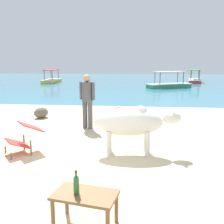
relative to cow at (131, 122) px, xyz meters
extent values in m
cube|color=#CCB78E|center=(-0.87, -0.91, -0.72)|extent=(18.00, 14.00, 0.04)
cube|color=teal|center=(-0.87, 21.09, -0.74)|extent=(60.00, 36.00, 0.03)
cylinder|color=silver|center=(0.34, 0.18, -0.43)|extent=(0.11, 0.11, 0.55)
cylinder|color=silver|center=(0.37, -0.13, -0.43)|extent=(0.11, 0.11, 0.55)
cylinder|color=silver|center=(-0.47, 0.12, -0.43)|extent=(0.11, 0.11, 0.55)
cylinder|color=silver|center=(-0.45, -0.19, -0.43)|extent=(0.11, 0.11, 0.55)
ellipsoid|color=silver|center=(-0.05, 0.00, 0.01)|extent=(1.53, 0.67, 0.60)
ellipsoid|color=silver|center=(0.87, 0.07, 0.11)|extent=(0.41, 0.27, 0.28)
cone|color=silver|center=(0.86, 0.20, 0.23)|extent=(0.11, 0.11, 0.10)
cone|color=silver|center=(0.88, -0.07, 0.23)|extent=(0.11, 0.11, 0.10)
ellipsoid|color=silver|center=(0.21, 0.02, 0.26)|extent=(0.30, 0.26, 0.20)
cube|color=brown|center=(-0.45, -2.58, -0.29)|extent=(0.83, 0.57, 0.04)
cylinder|color=brown|center=(-0.08, -2.47, -0.50)|extent=(0.05, 0.05, 0.39)
cylinder|color=brown|center=(-0.75, -2.34, -0.50)|extent=(0.05, 0.05, 0.39)
cylinder|color=brown|center=(-0.82, -2.70, -0.50)|extent=(0.05, 0.05, 0.39)
cylinder|color=#2D6B38|center=(-0.55, -2.61, -0.16)|extent=(0.07, 0.07, 0.22)
cylinder|color=#2D6B38|center=(-0.55, -2.61, -0.02)|extent=(0.03, 0.03, 0.06)
cylinder|color=black|center=(-0.55, -2.61, 0.02)|extent=(0.03, 0.03, 0.02)
cylinder|color=brown|center=(-2.43, -0.61, -0.63)|extent=(0.04, 0.04, 0.14)
cylinder|color=brown|center=(-2.76, -0.21, -0.63)|extent=(0.04, 0.04, 0.14)
cylinder|color=brown|center=(-2.11, -0.34, -0.53)|extent=(0.04, 0.04, 0.34)
cylinder|color=brown|center=(-2.45, 0.05, -0.53)|extent=(0.04, 0.04, 0.34)
cube|color=red|center=(-2.44, -0.28, -0.46)|extent=(0.67, 0.68, 0.21)
cube|color=red|center=(-2.20, -0.07, -0.13)|extent=(0.69, 0.70, 0.23)
cylinder|color=#4C4C51|center=(-1.27, 2.02, -0.29)|extent=(0.14, 0.14, 0.82)
cylinder|color=#4C4C51|center=(-1.44, 2.08, -0.29)|extent=(0.14, 0.14, 0.82)
cylinder|color=#4C4C51|center=(-1.36, 2.05, 0.41)|extent=(0.32, 0.32, 0.58)
cylinder|color=#4C4C51|center=(-1.16, 1.98, 0.44)|extent=(0.09, 0.09, 0.52)
cylinder|color=#4C4C51|center=(-1.56, 2.12, 0.44)|extent=(0.09, 0.09, 0.52)
sphere|color=tan|center=(-1.36, 2.05, 0.81)|extent=(0.22, 0.22, 0.22)
ellipsoid|color=#6B5B4C|center=(-3.32, 3.33, -0.51)|extent=(0.61, 0.67, 0.38)
ellipsoid|color=#6B5B4C|center=(-0.57, 4.16, -0.56)|extent=(0.69, 0.65, 0.29)
cube|color=#338E66|center=(2.56, 15.50, -0.59)|extent=(3.70, 2.63, 0.28)
cube|color=white|center=(2.56, 15.50, -0.43)|extent=(3.79, 2.71, 0.04)
cylinder|color=brown|center=(1.78, 14.67, 0.03)|extent=(0.06, 0.06, 0.95)
cylinder|color=brown|center=(1.42, 15.35, 0.03)|extent=(0.06, 0.06, 0.95)
cylinder|color=brown|center=(3.69, 15.66, 0.03)|extent=(0.06, 0.06, 0.95)
cylinder|color=brown|center=(3.34, 16.34, 0.03)|extent=(0.06, 0.06, 0.95)
cube|color=silver|center=(2.56, 15.50, 0.53)|extent=(2.67, 1.99, 0.06)
cube|color=#C63833|center=(5.77, 21.27, -0.59)|extent=(1.72, 3.74, 0.28)
cube|color=white|center=(5.77, 21.27, -0.43)|extent=(1.79, 3.82, 0.04)
cylinder|color=brown|center=(5.59, 22.40, 0.03)|extent=(0.06, 0.06, 0.95)
cylinder|color=brown|center=(6.34, 22.27, 0.03)|extent=(0.06, 0.06, 0.95)
cylinder|color=brown|center=(5.20, 20.28, 0.03)|extent=(0.06, 0.06, 0.95)
cylinder|color=brown|center=(5.96, 20.14, 0.03)|extent=(0.06, 0.06, 0.95)
cube|color=#339356|center=(5.77, 21.27, 0.53)|extent=(1.37, 2.65, 0.06)
cube|color=gold|center=(-8.55, 19.57, -0.59)|extent=(1.25, 3.64, 0.28)
cube|color=white|center=(-8.55, 19.57, -0.43)|extent=(1.31, 3.72, 0.04)
cylinder|color=brown|center=(-8.98, 20.63, 0.03)|extent=(0.06, 0.06, 0.95)
cylinder|color=brown|center=(-8.21, 20.66, 0.03)|extent=(0.06, 0.06, 0.95)
cylinder|color=brown|center=(-8.89, 18.47, 0.03)|extent=(0.06, 0.06, 0.95)
cylinder|color=brown|center=(-8.12, 18.51, 0.03)|extent=(0.06, 0.06, 0.95)
cube|color=red|center=(-8.55, 19.57, 0.53)|extent=(1.04, 2.56, 0.06)
camera|label=1|loc=(0.16, -5.33, 1.26)|focal=40.84mm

